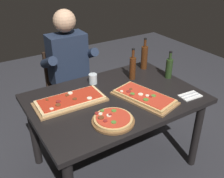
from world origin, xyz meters
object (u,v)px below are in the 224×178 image
Objects in this scene: wine_bottle_dark at (133,67)px; seated_diner at (70,68)px; pizza_rectangular_front at (70,101)px; tumbler_near_camera at (93,79)px; dining_table at (115,106)px; diner_chair at (67,85)px; pizza_round_far at (113,120)px; vinegar_bottle_green at (144,57)px; pizza_rectangular_left at (144,97)px; oil_bottle_amber at (169,68)px.

seated_diner is at bearing 126.73° from wine_bottle_dark.
pizza_rectangular_front is 6.36× the size of tumbler_near_camera.
tumbler_near_camera is at bearing 97.05° from dining_table.
diner_chair is at bearing 69.62° from pizza_rectangular_front.
pizza_round_far is 0.73m from wine_bottle_dark.
diner_chair is at bearing 140.77° from vinegar_bottle_green.
pizza_rectangular_left is 0.66× the size of diner_chair.
dining_table is 0.34m from tumbler_near_camera.
pizza_round_far is 0.96× the size of vinegar_bottle_green.
dining_table is 4.53× the size of pizza_round_far.
dining_table is at bearing -176.45° from oil_bottle_amber.
vinegar_bottle_green is at bearing -39.23° from diner_chair.
diner_chair is (-0.08, 0.86, -0.16)m from dining_table.
diner_chair reaches higher than pizza_rectangular_left.
seated_diner reaches higher than wine_bottle_dark.
pizza_rectangular_left is at bearing -64.91° from tumbler_near_camera.
dining_table is 0.87m from diner_chair.
dining_table is 0.75m from seated_diner.
pizza_rectangular_front is 0.43m from pizza_round_far.
oil_bottle_amber is (0.83, 0.33, 0.08)m from pizza_round_far.
seated_diner is (0.28, 0.63, -0.02)m from pizza_rectangular_front.
wine_bottle_dark is (0.68, 0.09, 0.10)m from pizza_rectangular_front.
oil_bottle_amber is at bearing -77.30° from vinegar_bottle_green.
seated_diner is at bearing 66.11° from pizza_rectangular_front.
vinegar_bottle_green is (0.24, 0.13, 0.01)m from wine_bottle_dark.
pizza_round_far is at bearing -160.65° from pizza_rectangular_left.
dining_table is 0.66m from oil_bottle_amber.
vinegar_bottle_green is at bearing 39.06° from pizza_round_far.
diner_chair is at bearing 130.91° from oil_bottle_amber.
tumbler_near_camera is 0.42m from seated_diner.
pizza_rectangular_left is at bearing 19.35° from pizza_round_far.
diner_chair is 0.65× the size of seated_diner.
pizza_rectangular_front is at bearing 162.87° from dining_table.
pizza_round_far is 1.02× the size of wine_bottle_dark.
tumbler_near_camera is at bearing 32.75° from pizza_rectangular_front.
seated_diner is (-0.26, 0.89, -0.02)m from pizza_rectangular_left.
diner_chair is at bearing 95.32° from dining_table.
dining_table is at bearing -82.95° from tumbler_near_camera.
wine_bottle_dark is 0.68m from seated_diner.
wine_bottle_dark reaches higher than diner_chair.
wine_bottle_dark is at bearing -58.63° from diner_chair.
oil_bottle_amber reaches higher than pizza_round_far.
wine_bottle_dark is (0.14, 0.36, 0.10)m from pizza_rectangular_left.
seated_diner is at bearing 147.81° from vinegar_bottle_green.
pizza_rectangular_front is 0.84m from diner_chair.
vinegar_bottle_green is 0.91m from diner_chair.
vinegar_bottle_green is at bearing 13.56° from pizza_rectangular_front.
dining_table is 0.39m from pizza_rectangular_front.
pizza_round_far is 0.23× the size of seated_diner.
vinegar_bottle_green is 0.77m from seated_diner.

